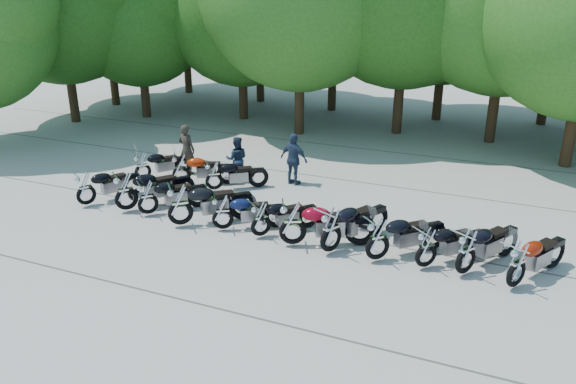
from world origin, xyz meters
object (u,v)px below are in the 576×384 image
at_px(motorcycle_0, 85,188).
at_px(rider_0, 187,149).
at_px(motorcycle_14, 214,175).
at_px(motorcycle_5, 261,218).
at_px(motorcycle_6, 293,222).
at_px(motorcycle_12, 142,166).
at_px(motorcycle_11, 518,263).
at_px(motorcycle_4, 223,211).
at_px(rider_1, 237,159).
at_px(motorcycle_7, 331,229).
at_px(motorcycle_3, 180,204).
at_px(motorcycle_10, 467,250).
at_px(rider_2, 294,159).
at_px(motorcycle_1, 126,190).
at_px(motorcycle_2, 147,197).
at_px(motorcycle_13, 181,168).
at_px(motorcycle_9, 427,246).
at_px(motorcycle_8, 378,238).

height_order(motorcycle_0, rider_0, rider_0).
bearing_deg(rider_0, motorcycle_14, 151.16).
distance_m(motorcycle_5, motorcycle_6, 1.04).
distance_m(motorcycle_6, motorcycle_12, 7.31).
distance_m(motorcycle_11, motorcycle_12, 12.67).
height_order(motorcycle_4, rider_1, rider_1).
distance_m(motorcycle_7, motorcycle_11, 4.51).
bearing_deg(motorcycle_3, motorcycle_11, -130.25).
bearing_deg(motorcycle_10, motorcycle_3, 32.16).
xyz_separation_m(motorcycle_6, motorcycle_11, (5.57, -0.01, -0.05)).
distance_m(motorcycle_5, rider_2, 4.39).
relative_size(motorcycle_1, motorcycle_2, 1.14).
bearing_deg(motorcycle_6, motorcycle_1, 62.31).
xyz_separation_m(motorcycle_4, motorcycle_13, (-3.14, 2.72, 0.02)).
xyz_separation_m(motorcycle_3, motorcycle_7, (4.52, 0.10, -0.01)).
height_order(motorcycle_9, rider_0, rider_0).
distance_m(motorcycle_14, rider_2, 2.78).
distance_m(motorcycle_3, rider_2, 4.85).
height_order(motorcycle_14, rider_1, rider_1).
xyz_separation_m(motorcycle_4, motorcycle_11, (7.78, -0.16, 0.06)).
bearing_deg(motorcycle_6, motorcycle_8, -114.35).
relative_size(motorcycle_6, motorcycle_12, 1.22).
bearing_deg(rider_2, motorcycle_8, 144.85).
bearing_deg(motorcycle_10, motorcycle_12, 17.78).
bearing_deg(motorcycle_1, motorcycle_14, -84.29).
bearing_deg(motorcycle_12, motorcycle_9, -158.58).
distance_m(motorcycle_3, motorcycle_4, 1.27).
distance_m(motorcycle_9, motorcycle_12, 10.60).
xyz_separation_m(motorcycle_2, motorcycle_13, (-0.54, 2.65, 0.01)).
relative_size(motorcycle_0, motorcycle_1, 0.88).
xyz_separation_m(motorcycle_5, rider_2, (-0.79, 4.30, 0.33)).
xyz_separation_m(motorcycle_0, motorcycle_9, (10.54, 0.07, -0.01)).
distance_m(motorcycle_6, rider_2, 4.82).
xyz_separation_m(motorcycle_2, motorcycle_9, (8.30, -0.07, -0.00)).
bearing_deg(motorcycle_10, motorcycle_6, 32.51).
height_order(motorcycle_0, motorcycle_5, motorcycle_0).
distance_m(motorcycle_4, motorcycle_6, 2.21).
height_order(motorcycle_7, motorcycle_11, motorcycle_7).
bearing_deg(rider_2, motorcycle_10, 157.44).
xyz_separation_m(motorcycle_2, motorcycle_3, (1.36, -0.31, 0.10)).
bearing_deg(rider_0, motorcycle_6, 150.29).
bearing_deg(motorcycle_4, motorcycle_1, 57.11).
xyz_separation_m(motorcycle_0, rider_1, (3.26, 3.94, 0.18)).
xyz_separation_m(motorcycle_1, motorcycle_6, (5.60, -0.21, 0.01)).
distance_m(motorcycle_0, motorcycle_11, 12.62).
bearing_deg(motorcycle_2, motorcycle_3, -152.10).
distance_m(motorcycle_11, rider_1, 10.18).
bearing_deg(motorcycle_0, motorcycle_7, -153.71).
bearing_deg(motorcycle_5, motorcycle_4, 41.05).
xyz_separation_m(motorcycle_5, motorcycle_10, (5.45, 0.02, 0.09)).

